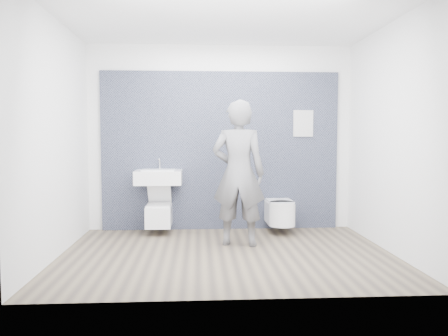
{
  "coord_description": "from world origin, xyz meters",
  "views": [
    {
      "loc": [
        -0.34,
        -5.18,
        1.41
      ],
      "look_at": [
        0.0,
        0.6,
        1.0
      ],
      "focal_mm": 35.0,
      "sensor_mm": 36.0,
      "label": 1
    }
  ],
  "objects": [
    {
      "name": "info_placard",
      "position": [
        1.26,
        1.43,
        0.0
      ],
      "size": [
        0.3,
        0.03,
        0.4
      ],
      "primitive_type": "cube",
      "color": "white",
      "rests_on": "ground"
    },
    {
      "name": "toilet_rounded",
      "position": [
        0.86,
        1.11,
        0.3
      ],
      "size": [
        0.38,
        0.65,
        0.35
      ],
      "color": "white",
      "rests_on": "ground"
    },
    {
      "name": "tile_wall",
      "position": [
        0.0,
        1.47,
        0.0
      ],
      "size": [
        3.6,
        0.06,
        2.4
      ],
      "primitive_type": "cube",
      "color": "black",
      "rests_on": "ground"
    },
    {
      "name": "toilet_square",
      "position": [
        -0.92,
        1.18,
        0.29
      ],
      "size": [
        0.36,
        0.52,
        0.63
      ],
      "color": "white",
      "rests_on": "ground"
    },
    {
      "name": "visitor",
      "position": [
        0.18,
        0.43,
        0.94
      ],
      "size": [
        0.76,
        0.57,
        1.88
      ],
      "primitive_type": "imported",
      "rotation": [
        0.0,
        0.0,
        2.95
      ],
      "color": "slate",
      "rests_on": "ground"
    },
    {
      "name": "washbasin",
      "position": [
        -0.92,
        1.19,
        0.84
      ],
      "size": [
        0.67,
        0.5,
        0.5
      ],
      "color": "white",
      "rests_on": "ground"
    },
    {
      "name": "room_shell",
      "position": [
        0.0,
        0.0,
        1.74
      ],
      "size": [
        4.0,
        4.0,
        4.0
      ],
      "color": "silver",
      "rests_on": "ground"
    },
    {
      "name": "ground",
      "position": [
        0.0,
        0.0,
        0.0
      ],
      "size": [
        4.0,
        4.0,
        0.0
      ],
      "primitive_type": "plane",
      "color": "brown",
      "rests_on": "ground"
    }
  ]
}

